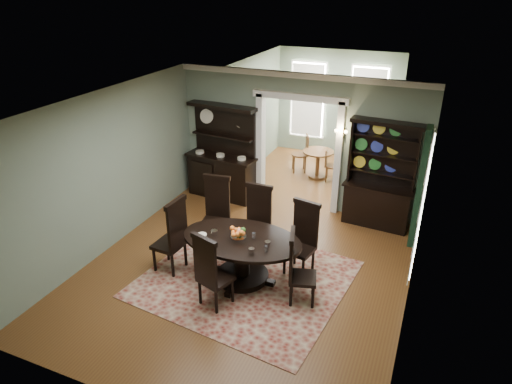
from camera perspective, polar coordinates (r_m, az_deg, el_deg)
room at (r=7.45m, az=-1.60°, el=-0.03°), size 5.51×6.01×3.01m
parlor at (r=12.37m, az=9.05°, el=9.81°), size 3.51×3.50×3.01m
doorway_trim at (r=10.00m, az=5.41°, el=6.89°), size 2.08×0.25×2.57m
right_window at (r=7.69m, az=19.90°, el=-0.60°), size 0.15×1.47×2.12m
wall_sconce at (r=9.55m, az=10.66°, el=7.38°), size 0.27×0.21×0.21m
rug at (r=8.08m, az=-1.31°, el=-10.78°), size 3.62×3.36×0.01m
dining_table at (r=7.78m, az=-1.78°, el=-7.34°), size 2.12×2.00×0.81m
centerpiece at (r=7.61m, az=-2.22°, el=-5.43°), size 1.33×0.85×0.22m
chair_far_left at (r=8.78m, az=-5.00°, el=-2.10°), size 0.58×0.56×1.39m
chair_far_mid at (r=8.46m, az=0.15°, el=-3.25°), size 0.52×0.48×1.36m
chair_far_right at (r=7.98m, az=5.90°, el=-5.43°), size 0.57×0.55×1.33m
chair_end_left at (r=8.03m, az=-10.28°, el=-5.20°), size 0.53×0.55×1.41m
chair_end_right at (r=7.27m, az=5.10°, el=-9.22°), size 0.54×0.56×1.25m
chair_near at (r=7.12m, az=-5.77°, el=-9.68°), size 0.61×0.59×1.32m
sideboard at (r=10.70m, az=-4.22°, el=3.33°), size 1.71×0.74×2.19m
welsh_dresser at (r=9.72m, az=15.15°, el=0.40°), size 1.47×0.63×2.24m
parlor_table at (r=11.88m, az=7.73°, el=3.96°), size 0.79×0.79×0.73m
parlor_chair_left at (r=12.20m, az=5.81°, el=4.96°), size 0.48×0.48×1.01m
parlor_chair_right at (r=11.74m, az=9.21°, el=3.47°), size 0.37×0.36×0.85m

